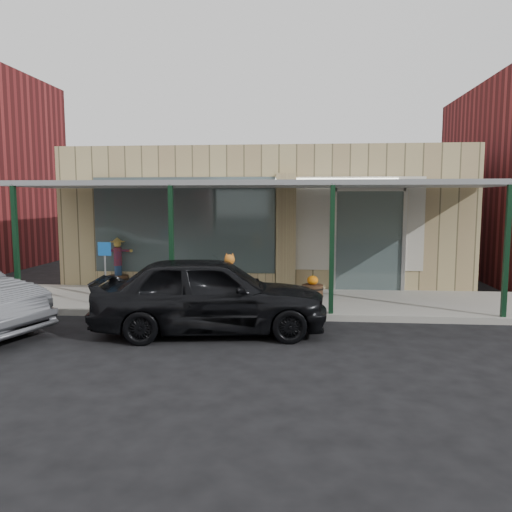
# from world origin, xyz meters

# --- Properties ---
(ground) EXTENTS (120.00, 120.00, 0.00)m
(ground) POSITION_xyz_m (0.00, 0.00, 0.00)
(ground) COLOR black
(ground) RESTS_ON ground
(sidewalk) EXTENTS (40.00, 3.20, 0.15)m
(sidewalk) POSITION_xyz_m (0.00, 3.60, 0.07)
(sidewalk) COLOR gray
(sidewalk) RESTS_ON ground
(storefront) EXTENTS (12.00, 6.25, 4.20)m
(storefront) POSITION_xyz_m (-0.00, 8.16, 2.09)
(storefront) COLOR tan
(storefront) RESTS_ON ground
(awning) EXTENTS (12.00, 3.00, 3.04)m
(awning) POSITION_xyz_m (0.00, 3.56, 3.01)
(awning) COLOR gray
(awning) RESTS_ON ground
(block_buildings_near) EXTENTS (61.00, 8.00, 8.00)m
(block_buildings_near) POSITION_xyz_m (2.01, 9.20, 3.77)
(block_buildings_near) COLOR maroon
(block_buildings_near) RESTS_ON ground
(barrel_scarecrow) EXTENTS (0.88, 0.57, 1.46)m
(barrel_scarecrow) POSITION_xyz_m (-4.07, 4.80, 0.64)
(barrel_scarecrow) COLOR #462E1C
(barrel_scarecrow) RESTS_ON sidewalk
(barrel_pumpkin) EXTENTS (0.70, 0.70, 0.64)m
(barrel_pumpkin) POSITION_xyz_m (1.43, 3.76, 0.38)
(barrel_pumpkin) COLOR #462E1C
(barrel_pumpkin) RESTS_ON sidewalk
(handicap_sign) EXTENTS (0.32, 0.04, 1.53)m
(handicap_sign) POSITION_xyz_m (-3.47, 2.40, 1.13)
(handicap_sign) COLOR gray
(handicap_sign) RESTS_ON sidewalk
(parked_sedan) EXTENTS (4.83, 2.45, 1.58)m
(parked_sedan) POSITION_xyz_m (-0.67, 0.84, 0.79)
(parked_sedan) COLOR black
(parked_sedan) RESTS_ON ground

